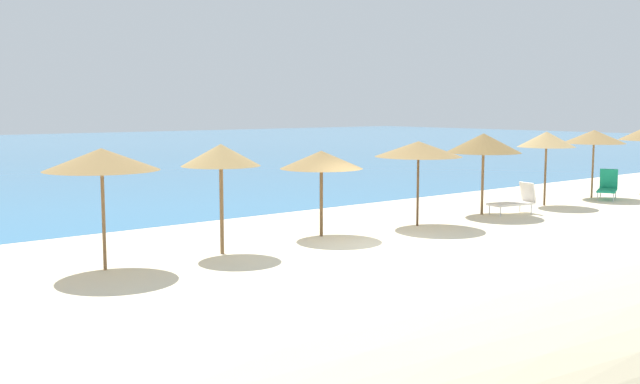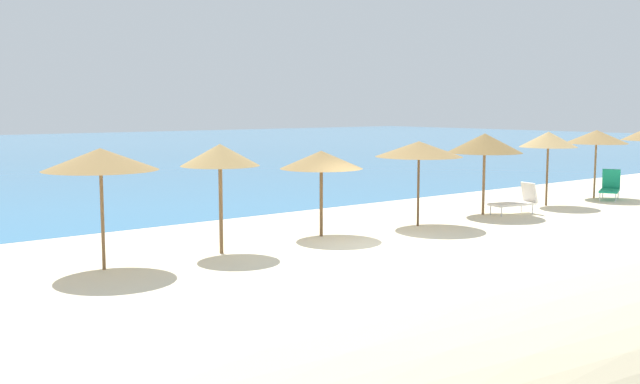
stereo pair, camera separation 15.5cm
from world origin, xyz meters
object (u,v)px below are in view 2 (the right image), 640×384
lounge_chair_0 (610,187)px  beach_umbrella_3 (100,159)px  beach_umbrella_4 (220,155)px  beach_umbrella_6 (419,149)px  beach_umbrella_7 (485,143)px  beach_umbrella_9 (596,137)px  beach_umbrella_8 (548,140)px  beach_umbrella_5 (321,160)px  lounge_chair_2 (517,201)px

lounge_chair_0 → beach_umbrella_3: bearing=64.0°
beach_umbrella_4 → beach_umbrella_6: 6.72m
beach_umbrella_6 → beach_umbrella_7: bearing=4.7°
beach_umbrella_4 → beach_umbrella_9: size_ratio=1.01×
beach_umbrella_8 → beach_umbrella_6: bearing=-177.8°
beach_umbrella_5 → beach_umbrella_4: bearing=-174.0°
beach_umbrella_9 → lounge_chair_0: bearing=-78.6°
beach_umbrella_8 → lounge_chair_0: beach_umbrella_8 is taller
beach_umbrella_5 → lounge_chair_2: beach_umbrella_5 is taller
lounge_chair_2 → beach_umbrella_7: bearing=68.3°
lounge_chair_0 → lounge_chair_2: (-6.02, -0.15, -0.04)m
beach_umbrella_8 → lounge_chair_0: (3.47, -0.45, -1.89)m
beach_umbrella_5 → lounge_chair_0: size_ratio=1.59×
beach_umbrella_9 → beach_umbrella_4: bearing=-179.0°
lounge_chair_0 → beach_umbrella_6: bearing=64.0°
beach_umbrella_3 → beach_umbrella_8: bearing=0.3°
beach_umbrella_4 → beach_umbrella_6: size_ratio=1.03×
beach_umbrella_6 → lounge_chair_2: beach_umbrella_6 is taller
beach_umbrella_5 → beach_umbrella_8: size_ratio=0.89×
beach_umbrella_9 → lounge_chair_2: bearing=-172.9°
lounge_chair_2 → beach_umbrella_8: bearing=-65.4°
beach_umbrella_8 → lounge_chair_2: 3.26m
lounge_chair_0 → beach_umbrella_7: bearing=61.2°
beach_umbrella_6 → beach_umbrella_3: bearing=179.0°
beach_umbrella_4 → beach_umbrella_9: (16.92, 0.30, -0.01)m
beach_umbrella_4 → beach_umbrella_5: bearing=6.0°
beach_umbrella_7 → beach_umbrella_8: (3.50, -0.02, 0.02)m
beach_umbrella_4 → beach_umbrella_8: size_ratio=1.00×
beach_umbrella_6 → lounge_chair_0: 10.49m
beach_umbrella_6 → lounge_chair_2: 4.70m
beach_umbrella_5 → beach_umbrella_6: bearing=-7.6°
beach_umbrella_8 → beach_umbrella_3: bearing=-179.7°
beach_umbrella_7 → beach_umbrella_9: size_ratio=1.01×
beach_umbrella_7 → lounge_chair_0: bearing=-3.9°
beach_umbrella_5 → lounge_chair_0: bearing=-2.7°
beach_umbrella_7 → lounge_chair_2: size_ratio=1.55×
beach_umbrella_5 → beach_umbrella_6: size_ratio=0.91×
beach_umbrella_6 → lounge_chair_0: beach_umbrella_6 is taller
lounge_chair_0 → beach_umbrella_9: bearing=-13.5°
beach_umbrella_7 → beach_umbrella_3: bearing=-179.5°
lounge_chair_2 → beach_umbrella_5: bearing=95.5°
beach_umbrella_4 → lounge_chair_0: 17.15m
beach_umbrella_4 → beach_umbrella_8: 13.58m
beach_umbrella_4 → beach_umbrella_8: beach_umbrella_4 is taller
beach_umbrella_4 → beach_umbrella_7: (10.08, 0.19, -0.03)m
beach_umbrella_4 → beach_umbrella_8: (13.58, 0.17, -0.01)m
beach_umbrella_6 → lounge_chair_0: bearing=-1.1°
beach_umbrella_6 → beach_umbrella_9: beach_umbrella_9 is taller
beach_umbrella_8 → lounge_chair_2: (-2.55, -0.60, -1.93)m
beach_umbrella_4 → lounge_chair_0: (17.04, -0.28, -1.90)m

